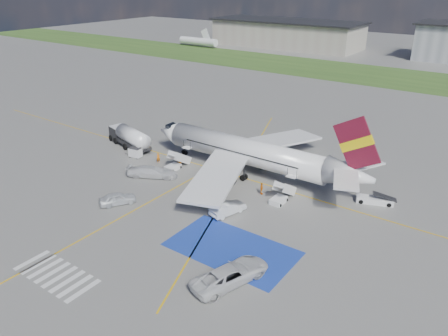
% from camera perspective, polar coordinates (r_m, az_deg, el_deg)
% --- Properties ---
extents(ground, '(400.00, 400.00, 0.00)m').
position_cam_1_polar(ground, '(56.67, -5.03, -5.26)').
color(ground, '#60605E').
rests_on(ground, ground).
extents(grass_strip, '(400.00, 30.00, 0.01)m').
position_cam_1_polar(grass_strip, '(138.95, 21.60, 10.90)').
color(grass_strip, '#2D4C1E').
rests_on(grass_strip, ground).
extents(taxiway_line_main, '(120.00, 0.20, 0.01)m').
position_cam_1_polar(taxiway_line_main, '(65.17, 1.78, -1.07)').
color(taxiway_line_main, gold).
rests_on(taxiway_line_main, ground).
extents(taxiway_line_cross, '(0.20, 60.00, 0.01)m').
position_cam_1_polar(taxiway_line_cross, '(54.01, -16.08, -7.79)').
color(taxiway_line_cross, gold).
rests_on(taxiway_line_cross, ground).
extents(taxiway_line_diag, '(20.71, 56.45, 0.01)m').
position_cam_1_polar(taxiway_line_diag, '(65.17, 1.78, -1.07)').
color(taxiway_line_diag, gold).
rests_on(taxiway_line_diag, ground).
extents(staging_box, '(14.00, 8.00, 0.01)m').
position_cam_1_polar(staging_box, '(48.75, 1.04, -10.49)').
color(staging_box, '#19359A').
rests_on(staging_box, ground).
extents(crosswalk, '(9.00, 4.00, 0.01)m').
position_cam_1_polar(crosswalk, '(48.12, -21.07, -12.88)').
color(crosswalk, silver).
rests_on(crosswalk, ground).
extents(terminal_west, '(60.00, 22.00, 10.00)m').
position_cam_1_polar(terminal_west, '(190.13, 8.14, 16.94)').
color(terminal_west, gray).
rests_on(terminal_west, ground).
extents(airliner, '(36.81, 32.95, 11.92)m').
position_cam_1_polar(airliner, '(64.63, 3.91, 1.94)').
color(airliner, silver).
rests_on(airliner, ground).
extents(airstairs_fwd, '(1.90, 5.20, 3.60)m').
position_cam_1_polar(airstairs_fwd, '(67.90, -6.45, 0.42)').
color(airstairs_fwd, silver).
rests_on(airstairs_fwd, ground).
extents(airstairs_aft, '(1.90, 5.20, 3.60)m').
position_cam_1_polar(airstairs_aft, '(58.26, 7.35, -3.81)').
color(airstairs_aft, silver).
rests_on(airstairs_aft, ground).
extents(fuel_tanker, '(10.93, 5.58, 3.61)m').
position_cam_1_polar(fuel_tanker, '(77.45, -12.23, 3.75)').
color(fuel_tanker, black).
rests_on(fuel_tanker, ground).
extents(gpu_cart, '(2.18, 1.54, 1.70)m').
position_cam_1_polar(gpu_cart, '(73.04, -11.50, 1.94)').
color(gpu_cart, silver).
rests_on(gpu_cart, ground).
extents(belt_loader, '(5.18, 3.22, 1.50)m').
position_cam_1_polar(belt_loader, '(60.90, 19.12, -4.01)').
color(belt_loader, silver).
rests_on(belt_loader, ground).
extents(car_silver_a, '(4.10, 5.06, 1.62)m').
position_cam_1_polar(car_silver_a, '(58.75, -13.75, -3.89)').
color(car_silver_a, silver).
rests_on(car_silver_a, ground).
extents(car_silver_b, '(2.99, 5.23, 1.63)m').
position_cam_1_polar(car_silver_b, '(54.85, 0.52, -5.24)').
color(car_silver_b, silver).
rests_on(car_silver_b, ground).
extents(van_white_a, '(4.68, 6.97, 2.40)m').
position_cam_1_polar(van_white_a, '(43.49, 0.87, -13.39)').
color(van_white_a, silver).
rests_on(van_white_a, ground).
extents(van_white_b, '(6.01, 4.71, 2.20)m').
position_cam_1_polar(van_white_b, '(65.33, -9.37, -0.28)').
color(van_white_b, silver).
rests_on(van_white_b, ground).
extents(crew_fwd, '(0.65, 0.68, 1.58)m').
position_cam_1_polar(crew_fwd, '(70.37, -8.56, 1.32)').
color(crew_fwd, orange).
rests_on(crew_fwd, ground).
extents(crew_nose, '(1.08, 1.13, 1.84)m').
position_cam_1_polar(crew_nose, '(68.24, -5.83, 0.85)').
color(crew_nose, orange).
rests_on(crew_nose, ground).
extents(crew_aft, '(0.72, 1.08, 1.71)m').
position_cam_1_polar(crew_aft, '(59.77, 4.93, -2.69)').
color(crew_aft, orange).
rests_on(crew_aft, ground).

